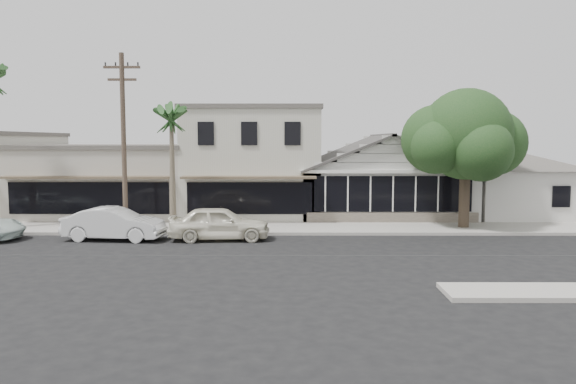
{
  "coord_description": "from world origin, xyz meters",
  "views": [
    {
      "loc": [
        -0.73,
        -22.7,
        4.73
      ],
      "look_at": [
        -0.84,
        6.0,
        2.08
      ],
      "focal_mm": 35.0,
      "sensor_mm": 36.0,
      "label": 1
    }
  ],
  "objects_px": {
    "utility_pole": "(124,139)",
    "shade_tree": "(464,137)",
    "car_1": "(114,224)",
    "car_0": "(219,223)"
  },
  "relations": [
    {
      "from": "utility_pole",
      "to": "shade_tree",
      "type": "xyz_separation_m",
      "value": [
        17.41,
        1.78,
        0.1
      ]
    },
    {
      "from": "car_0",
      "to": "shade_tree",
      "type": "distance_m",
      "value": 13.56
    },
    {
      "from": "utility_pole",
      "to": "car_1",
      "type": "bearing_deg",
      "value": -93.11
    },
    {
      "from": "car_0",
      "to": "shade_tree",
      "type": "xyz_separation_m",
      "value": [
        12.49,
        3.34,
        4.08
      ]
    },
    {
      "from": "utility_pole",
      "to": "shade_tree",
      "type": "relative_size",
      "value": 1.21
    },
    {
      "from": "car_1",
      "to": "shade_tree",
      "type": "distance_m",
      "value": 18.29
    },
    {
      "from": "car_0",
      "to": "shade_tree",
      "type": "height_order",
      "value": "shade_tree"
    },
    {
      "from": "car_0",
      "to": "car_1",
      "type": "bearing_deg",
      "value": 87.05
    },
    {
      "from": "car_1",
      "to": "utility_pole",
      "type": "bearing_deg",
      "value": 2.46
    },
    {
      "from": "car_1",
      "to": "shade_tree",
      "type": "relative_size",
      "value": 0.64
    }
  ]
}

